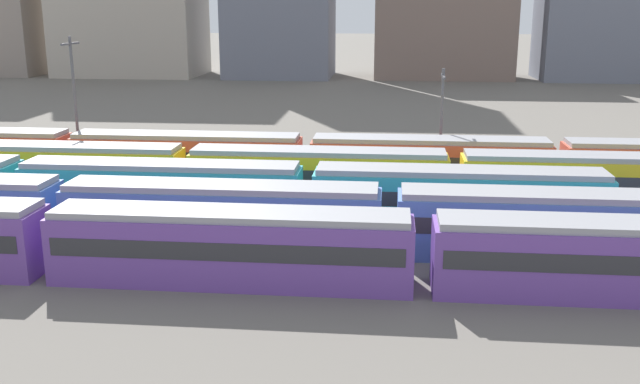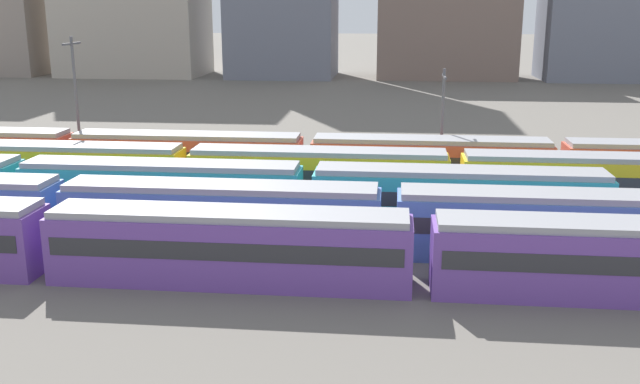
% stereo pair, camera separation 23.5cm
% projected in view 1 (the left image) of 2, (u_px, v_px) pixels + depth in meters
% --- Properties ---
extents(ground_plane, '(600.00, 600.00, 0.00)m').
position_uv_depth(ground_plane, '(19.00, 214.00, 47.52)').
color(ground_plane, '#666059').
extents(train_track_0, '(74.70, 3.06, 3.75)m').
position_uv_depth(train_track_0, '(423.00, 252.00, 34.54)').
color(train_track_0, '#6B429E').
rests_on(train_track_0, ground_plane).
extents(train_track_1, '(74.70, 3.06, 3.75)m').
position_uv_depth(train_track_1, '(389.00, 220.00, 39.71)').
color(train_track_1, '#4C70BC').
rests_on(train_track_1, ground_plane).
extents(train_track_2, '(55.80, 3.06, 3.75)m').
position_uv_depth(train_track_2, '(162.00, 190.00, 46.10)').
color(train_track_2, teal).
rests_on(train_track_2, ground_plane).
extents(train_track_3, '(74.70, 3.06, 3.75)m').
position_uv_depth(train_track_3, '(454.00, 178.00, 49.29)').
color(train_track_3, yellow).
rests_on(train_track_3, ground_plane).
extents(train_track_4, '(93.60, 3.06, 3.75)m').
position_uv_depth(train_track_4, '(429.00, 162.00, 54.43)').
color(train_track_4, '#BC4C38').
rests_on(train_track_4, ground_plane).
extents(catenary_pole_1, '(0.24, 3.20, 8.68)m').
position_uv_depth(catenary_pole_1, '(441.00, 118.00, 56.22)').
color(catenary_pole_1, '#4C4C51').
rests_on(catenary_pole_1, ground_plane).
extents(catenary_pole_3, '(0.24, 3.20, 10.99)m').
position_uv_depth(catenary_pole_3, '(75.00, 97.00, 59.08)').
color(catenary_pole_3, '#4C4C51').
rests_on(catenary_pole_3, ground_plane).
extents(distant_building_3, '(25.21, 13.18, 24.91)m').
position_uv_depth(distant_building_3, '(445.00, 10.00, 131.63)').
color(distant_building_3, '#7A665B').
rests_on(distant_building_3, ground_plane).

